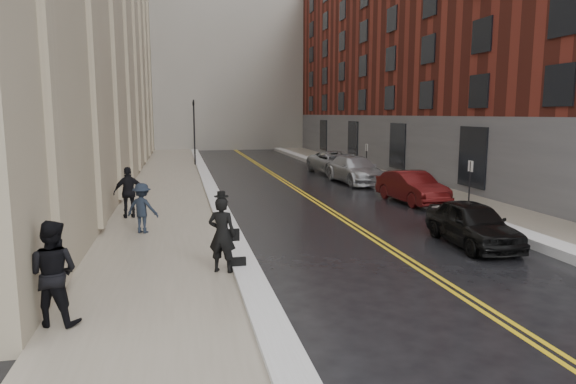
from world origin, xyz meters
name	(u,v)px	position (x,y,z in m)	size (l,w,h in m)	color
ground	(349,292)	(0.00, 0.00, 0.00)	(160.00, 160.00, 0.00)	black
sidewalk_left	(167,193)	(-4.50, 16.00, 0.07)	(4.00, 64.00, 0.15)	gray
sidewalk_right	(409,185)	(9.00, 16.00, 0.07)	(3.00, 64.00, 0.15)	gray
lane_stripe_a	(296,190)	(2.38, 16.00, 0.00)	(0.12, 64.00, 0.01)	gold
lane_stripe_b	(300,190)	(2.62, 16.00, 0.00)	(0.12, 64.00, 0.01)	gold
snow_ridge_left	(211,190)	(-2.20, 16.00, 0.13)	(0.70, 60.80, 0.26)	silver
snow_ridge_right	(379,185)	(7.15, 16.00, 0.15)	(0.85, 60.80, 0.30)	silver
building_right	(482,44)	(17.50, 23.00, 9.00)	(14.00, 50.00, 18.00)	maroon
traffic_signal	(194,127)	(-2.60, 30.00, 3.08)	(0.18, 0.15, 5.20)	black
parking_sign_near	(470,182)	(7.90, 8.00, 1.36)	(0.06, 0.35, 2.23)	black
parking_sign_far	(366,158)	(7.90, 20.00, 1.36)	(0.06, 0.35, 2.23)	black
car_black	(473,224)	(5.20, 3.33, 0.70)	(1.66, 4.13, 1.41)	black
car_maroon	(412,187)	(6.80, 11.05, 0.74)	(1.56, 4.47, 1.47)	#470C0D
car_silver_near	(355,170)	(6.54, 18.19, 0.79)	(2.23, 5.48, 1.59)	#AFB1B7
car_silver_far	(336,163)	(6.80, 22.98, 0.78)	(2.58, 5.60, 1.56)	#A7AAAF
pedestrian_main	(222,235)	(-2.80, 1.72, 1.12)	(0.71, 0.46, 1.94)	black
pedestrian_a	(53,273)	(-6.20, -0.90, 1.16)	(0.98, 0.77, 2.02)	black
pedestrian_b	(142,208)	(-5.07, 6.63, 0.99)	(1.09, 0.63, 1.69)	black
pedestrian_c	(129,192)	(-5.73, 9.38, 1.14)	(1.16, 0.48, 1.97)	black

